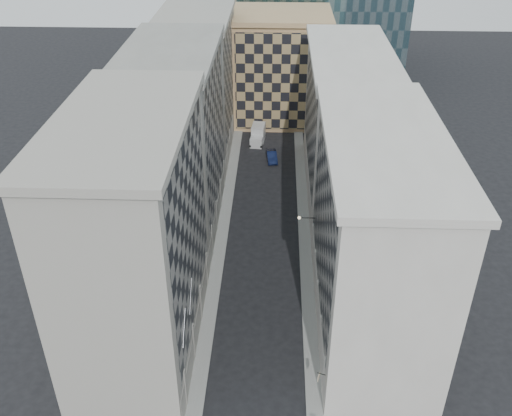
# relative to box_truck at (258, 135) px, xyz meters

# --- Properties ---
(sidewalk_west) EXTENTS (1.50, 100.00, 0.15)m
(sidewalk_west) POSITION_rel_box_truck_xyz_m (-3.57, -27.03, -1.14)
(sidewalk_west) COLOR gray
(sidewalk_west) RESTS_ON ground
(sidewalk_east) EXTENTS (1.50, 100.00, 0.15)m
(sidewalk_east) POSITION_rel_box_truck_xyz_m (6.93, -27.03, -1.14)
(sidewalk_east) COLOR gray
(sidewalk_east) RESTS_ON ground
(bldg_left_a) EXTENTS (10.80, 22.80, 23.70)m
(bldg_left_a) POSITION_rel_box_truck_xyz_m (-9.20, -46.03, 10.61)
(bldg_left_a) COLOR #9F9A8F
(bldg_left_a) RESTS_ON ground
(bldg_left_b) EXTENTS (10.80, 22.80, 22.70)m
(bldg_left_b) POSITION_rel_box_truck_xyz_m (-9.20, -24.03, 10.11)
(bldg_left_b) COLOR gray
(bldg_left_b) RESTS_ON ground
(bldg_left_c) EXTENTS (10.80, 22.80, 21.70)m
(bldg_left_c) POSITION_rel_box_truck_xyz_m (-9.20, -2.03, 9.61)
(bldg_left_c) COLOR #9F9A8F
(bldg_left_c) RESTS_ON ground
(bldg_right_a) EXTENTS (10.80, 26.80, 20.70)m
(bldg_right_a) POSITION_rel_box_truck_xyz_m (12.56, -42.03, 9.11)
(bldg_right_a) COLOR beige
(bldg_right_a) RESTS_ON ground
(bldg_right_b) EXTENTS (10.80, 28.80, 19.70)m
(bldg_right_b) POSITION_rel_box_truck_xyz_m (12.57, -15.03, 8.64)
(bldg_right_b) COLOR beige
(bldg_right_b) RESTS_ON ground
(tan_block) EXTENTS (16.80, 14.80, 18.80)m
(tan_block) POSITION_rel_box_truck_xyz_m (3.68, 10.86, 8.22)
(tan_block) COLOR tan
(tan_block) RESTS_ON ground
(flagpoles_left) EXTENTS (0.10, 6.33, 2.33)m
(flagpoles_left) POSITION_rel_box_truck_xyz_m (-4.22, -51.03, 6.79)
(flagpoles_left) COLOR gray
(flagpoles_left) RESTS_ON ground
(bracket_lamp) EXTENTS (1.98, 0.36, 0.36)m
(bracket_lamp) POSITION_rel_box_truck_xyz_m (6.06, -33.03, 4.99)
(bracket_lamp) COLOR black
(bracket_lamp) RESTS_ON ground
(box_truck) EXTENTS (2.56, 5.25, 2.78)m
(box_truck) POSITION_rel_box_truck_xyz_m (0.00, 0.00, 0.00)
(box_truck) COLOR silver
(box_truck) RESTS_ON ground
(dark_car) EXTENTS (2.03, 4.53, 1.44)m
(dark_car) POSITION_rel_box_truck_xyz_m (2.44, -6.78, -0.49)
(dark_car) COLOR #10193B
(dark_car) RESTS_ON ground
(shop_sign) EXTENTS (0.69, 0.61, 0.70)m
(shop_sign) POSITION_rel_box_truck_xyz_m (7.10, -54.03, 2.63)
(shop_sign) COLOR black
(shop_sign) RESTS_ON ground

